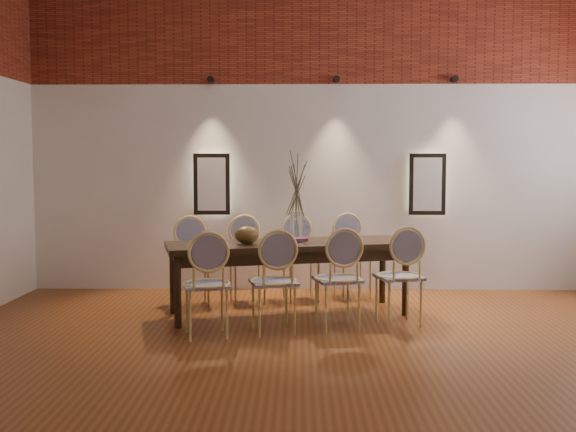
{
  "coord_description": "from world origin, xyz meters",
  "views": [
    {
      "loc": [
        -0.24,
        -4.7,
        1.57
      ],
      "look_at": [
        -0.35,
        1.74,
        1.05
      ],
      "focal_mm": 42.0,
      "sensor_mm": 36.0,
      "label": 1
    }
  ],
  "objects_px": {
    "bowl": "(247,235)",
    "book": "(294,239)",
    "chair_near_d": "(399,276)",
    "chair_far_c": "(301,259)",
    "chair_far_a": "(192,263)",
    "chair_near_c": "(337,279)",
    "chair_far_d": "(353,257)",
    "chair_near_b": "(273,282)",
    "dining_table": "(289,278)",
    "vase": "(297,227)",
    "chair_near_a": "(206,285)",
    "chair_far_b": "(247,261)"
  },
  "relations": [
    {
      "from": "bowl",
      "to": "book",
      "type": "height_order",
      "value": "bowl"
    },
    {
      "from": "bowl",
      "to": "book",
      "type": "bearing_deg",
      "value": 31.12
    },
    {
      "from": "chair_near_d",
      "to": "chair_far_c",
      "type": "distance_m",
      "value": 1.49
    },
    {
      "from": "chair_far_a",
      "to": "chair_far_c",
      "type": "distance_m",
      "value": 1.23
    },
    {
      "from": "chair_near_c",
      "to": "chair_far_d",
      "type": "distance_m",
      "value": 1.49
    },
    {
      "from": "chair_near_b",
      "to": "chair_near_d",
      "type": "bearing_deg",
      "value": 0.0
    },
    {
      "from": "dining_table",
      "to": "chair_far_c",
      "type": "distance_m",
      "value": 0.75
    },
    {
      "from": "dining_table",
      "to": "chair_near_c",
      "type": "bearing_deg",
      "value": -65.49
    },
    {
      "from": "vase",
      "to": "bowl",
      "type": "xyz_separation_m",
      "value": [
        -0.5,
        -0.18,
        -0.06
      ]
    },
    {
      "from": "chair_near_b",
      "to": "chair_near_d",
      "type": "xyz_separation_m",
      "value": [
        1.19,
        0.31,
        0.0
      ]
    },
    {
      "from": "chair_far_c",
      "to": "book",
      "type": "height_order",
      "value": "chair_far_c"
    },
    {
      "from": "chair_near_a",
      "to": "bowl",
      "type": "bearing_deg",
      "value": 52.39
    },
    {
      "from": "chair_near_a",
      "to": "chair_far_b",
      "type": "distance_m",
      "value": 1.49
    },
    {
      "from": "chair_far_d",
      "to": "book",
      "type": "height_order",
      "value": "chair_far_d"
    },
    {
      "from": "chair_near_a",
      "to": "chair_far_a",
      "type": "relative_size",
      "value": 1.0
    },
    {
      "from": "chair_near_b",
      "to": "chair_far_b",
      "type": "bearing_deg",
      "value": 90.0
    },
    {
      "from": "chair_far_d",
      "to": "vase",
      "type": "height_order",
      "value": "vase"
    },
    {
      "from": "vase",
      "to": "book",
      "type": "xyz_separation_m",
      "value": [
        -0.03,
        0.1,
        -0.14
      ]
    },
    {
      "from": "chair_far_d",
      "to": "vase",
      "type": "relative_size",
      "value": 3.13
    },
    {
      "from": "chair_far_d",
      "to": "book",
      "type": "xyz_separation_m",
      "value": [
        -0.67,
        -0.76,
        0.3
      ]
    },
    {
      "from": "dining_table",
      "to": "chair_near_a",
      "type": "height_order",
      "value": "chair_near_a"
    },
    {
      "from": "vase",
      "to": "book",
      "type": "height_order",
      "value": "vase"
    },
    {
      "from": "dining_table",
      "to": "chair_near_d",
      "type": "distance_m",
      "value": 1.15
    },
    {
      "from": "dining_table",
      "to": "chair_near_a",
      "type": "bearing_deg",
      "value": -143.82
    },
    {
      "from": "dining_table",
      "to": "chair_far_d",
      "type": "xyz_separation_m",
      "value": [
        0.73,
        0.89,
        0.09
      ]
    },
    {
      "from": "chair_near_a",
      "to": "chair_far_b",
      "type": "height_order",
      "value": "same"
    },
    {
      "from": "chair_far_b",
      "to": "book",
      "type": "xyz_separation_m",
      "value": [
        0.52,
        -0.45,
        0.3
      ]
    },
    {
      "from": "chair_near_c",
      "to": "book",
      "type": "distance_m",
      "value": 0.87
    },
    {
      "from": "dining_table",
      "to": "bowl",
      "type": "relative_size",
      "value": 10.28
    },
    {
      "from": "chair_far_b",
      "to": "chair_near_d",
      "type": "bearing_deg",
      "value": 132.36
    },
    {
      "from": "chair_far_d",
      "to": "chair_far_a",
      "type": "bearing_deg",
      "value": -0.0
    },
    {
      "from": "chair_far_c",
      "to": "chair_far_b",
      "type": "bearing_deg",
      "value": -0.0
    },
    {
      "from": "chair_near_d",
      "to": "bowl",
      "type": "distance_m",
      "value": 1.55
    },
    {
      "from": "dining_table",
      "to": "vase",
      "type": "bearing_deg",
      "value": 0.0
    },
    {
      "from": "dining_table",
      "to": "chair_near_b",
      "type": "height_order",
      "value": "chair_near_b"
    },
    {
      "from": "dining_table",
      "to": "chair_far_c",
      "type": "xyz_separation_m",
      "value": [
        0.13,
        0.73,
        0.09
      ]
    },
    {
      "from": "chair_near_d",
      "to": "chair_far_c",
      "type": "xyz_separation_m",
      "value": [
        -0.94,
        1.15,
        0.0
      ]
    },
    {
      "from": "book",
      "to": "chair_near_b",
      "type": "bearing_deg",
      "value": -101.93
    },
    {
      "from": "chair_far_b",
      "to": "bowl",
      "type": "height_order",
      "value": "chair_far_b"
    },
    {
      "from": "chair_near_b",
      "to": "chair_far_b",
      "type": "distance_m",
      "value": 1.35
    },
    {
      "from": "chair_near_b",
      "to": "book",
      "type": "relative_size",
      "value": 3.62
    },
    {
      "from": "chair_near_b",
      "to": "chair_near_c",
      "type": "distance_m",
      "value": 0.62
    },
    {
      "from": "chair_near_d",
      "to": "chair_far_b",
      "type": "relative_size",
      "value": 1.0
    },
    {
      "from": "dining_table",
      "to": "chair_far_a",
      "type": "relative_size",
      "value": 2.62
    },
    {
      "from": "chair_near_c",
      "to": "bowl",
      "type": "bearing_deg",
      "value": 140.16
    },
    {
      "from": "chair_far_a",
      "to": "chair_far_c",
      "type": "height_order",
      "value": "same"
    },
    {
      "from": "chair_near_b",
      "to": "vase",
      "type": "distance_m",
      "value": 0.89
    },
    {
      "from": "dining_table",
      "to": "chair_near_b",
      "type": "bearing_deg",
      "value": -114.51
    },
    {
      "from": "dining_table",
      "to": "chair_far_a",
      "type": "xyz_separation_m",
      "value": [
        -1.07,
        0.42,
        0.09
      ]
    },
    {
      "from": "chair_near_b",
      "to": "bowl",
      "type": "height_order",
      "value": "chair_near_b"
    }
  ]
}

